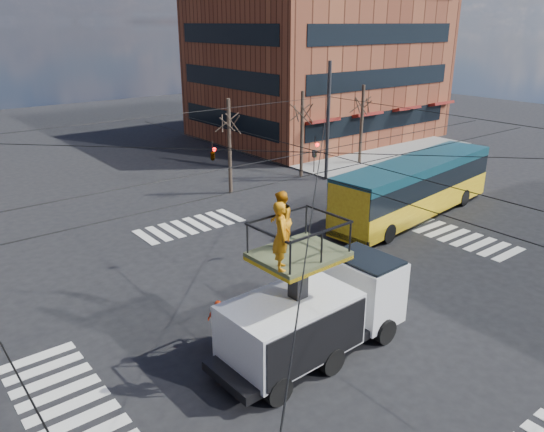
{
  "coord_description": "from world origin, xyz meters",
  "views": [
    {
      "loc": [
        -13.03,
        -13.71,
        10.36
      ],
      "look_at": [
        -0.29,
        2.49,
        2.79
      ],
      "focal_mm": 35.0,
      "sensor_mm": 36.0,
      "label": 1
    }
  ],
  "objects_px": {
    "utility_truck": "(315,300)",
    "traffic_cone": "(224,367)",
    "flagger": "(374,228)",
    "worker_ground": "(219,323)",
    "city_bus": "(415,187)"
  },
  "relations": [
    {
      "from": "utility_truck",
      "to": "flagger",
      "type": "xyz_separation_m",
      "value": [
        8.5,
        4.95,
        -1.14
      ]
    },
    {
      "from": "city_bus",
      "to": "traffic_cone",
      "type": "bearing_deg",
      "value": -168.1
    },
    {
      "from": "traffic_cone",
      "to": "flagger",
      "type": "height_order",
      "value": "flagger"
    },
    {
      "from": "traffic_cone",
      "to": "utility_truck",
      "type": "bearing_deg",
      "value": -13.37
    },
    {
      "from": "city_bus",
      "to": "worker_ground",
      "type": "bearing_deg",
      "value": -172.35
    },
    {
      "from": "city_bus",
      "to": "worker_ground",
      "type": "height_order",
      "value": "city_bus"
    },
    {
      "from": "city_bus",
      "to": "flagger",
      "type": "relative_size",
      "value": 7.73
    },
    {
      "from": "worker_ground",
      "to": "city_bus",
      "type": "bearing_deg",
      "value": -88.63
    },
    {
      "from": "utility_truck",
      "to": "worker_ground",
      "type": "height_order",
      "value": "utility_truck"
    },
    {
      "from": "utility_truck",
      "to": "city_bus",
      "type": "relative_size",
      "value": 0.56
    },
    {
      "from": "utility_truck",
      "to": "traffic_cone",
      "type": "relative_size",
      "value": 10.83
    },
    {
      "from": "city_bus",
      "to": "traffic_cone",
      "type": "height_order",
      "value": "city_bus"
    },
    {
      "from": "utility_truck",
      "to": "worker_ground",
      "type": "bearing_deg",
      "value": 133.1
    },
    {
      "from": "worker_ground",
      "to": "flagger",
      "type": "distance_m",
      "value": 11.1
    },
    {
      "from": "city_bus",
      "to": "worker_ground",
      "type": "relative_size",
      "value": 7.48
    }
  ]
}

